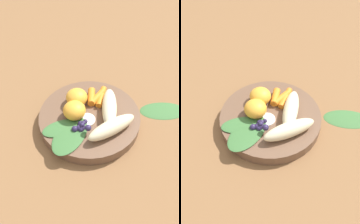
# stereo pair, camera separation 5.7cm
# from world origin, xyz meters

# --- Properties ---
(ground_plane) EXTENTS (2.40, 2.40, 0.00)m
(ground_plane) POSITION_xyz_m (0.00, 0.00, 0.00)
(ground_plane) COLOR brown
(bowl) EXTENTS (0.24, 0.24, 0.03)m
(bowl) POSITION_xyz_m (0.00, 0.00, 0.01)
(bowl) COLOR brown
(bowl) RESTS_ON ground_plane
(banana_peeled_left) EXTENTS (0.07, 0.12, 0.03)m
(banana_peeled_left) POSITION_xyz_m (0.04, 0.02, 0.04)
(banana_peeled_left) COLOR beige
(banana_peeled_left) RESTS_ON bowl
(banana_peeled_right) EXTENTS (0.10, 0.12, 0.03)m
(banana_peeled_right) POSITION_xyz_m (0.06, -0.03, 0.04)
(banana_peeled_right) COLOR beige
(banana_peeled_right) RESTS_ON bowl
(orange_segment_near) EXTENTS (0.05, 0.05, 0.04)m
(orange_segment_near) POSITION_xyz_m (-0.03, -0.02, 0.05)
(orange_segment_near) COLOR #F4A833
(orange_segment_near) RESTS_ON bowl
(orange_segment_far) EXTENTS (0.05, 0.05, 0.04)m
(orange_segment_far) POSITION_xyz_m (-0.04, 0.03, 0.05)
(orange_segment_far) COLOR #F4A833
(orange_segment_far) RESTS_ON bowl
(carrot_front) EXTENTS (0.02, 0.06, 0.01)m
(carrot_front) POSITION_xyz_m (0.01, 0.06, 0.03)
(carrot_front) COLOR orange
(carrot_front) RESTS_ON bowl
(carrot_mid_left) EXTENTS (0.03, 0.05, 0.02)m
(carrot_mid_left) POSITION_xyz_m (0.00, 0.05, 0.04)
(carrot_mid_left) COLOR orange
(carrot_mid_left) RESTS_ON bowl
(carrot_mid_right) EXTENTS (0.03, 0.05, 0.02)m
(carrot_mid_right) POSITION_xyz_m (-0.01, 0.05, 0.04)
(carrot_mid_right) COLOR orange
(carrot_mid_right) RESTS_ON bowl
(blueberry_pile) EXTENTS (0.04, 0.04, 0.03)m
(blueberry_pile) POSITION_xyz_m (-0.00, -0.05, 0.04)
(blueberry_pile) COLOR #2D234C
(blueberry_pile) RESTS_ON bowl
(coconut_shred_patch) EXTENTS (0.04, 0.04, 0.00)m
(coconut_shred_patch) POSITION_xyz_m (0.00, -0.02, 0.03)
(coconut_shred_patch) COLOR white
(coconut_shred_patch) RESTS_ON bowl
(kale_leaf_left) EXTENTS (0.10, 0.09, 0.00)m
(kale_leaf_left) POSITION_xyz_m (-0.04, -0.06, 0.03)
(kale_leaf_left) COLOR #3D7038
(kale_leaf_left) RESTS_ON bowl
(kale_leaf_right) EXTENTS (0.07, 0.12, 0.00)m
(kale_leaf_right) POSITION_xyz_m (-0.02, -0.07, 0.03)
(kale_leaf_right) COLOR #3D7038
(kale_leaf_right) RESTS_ON bowl
(kale_leaf_stray) EXTENTS (0.13, 0.10, 0.01)m
(kale_leaf_stray) POSITION_xyz_m (0.16, 0.10, 0.00)
(kale_leaf_stray) COLOR #3D7038
(kale_leaf_stray) RESTS_ON ground_plane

